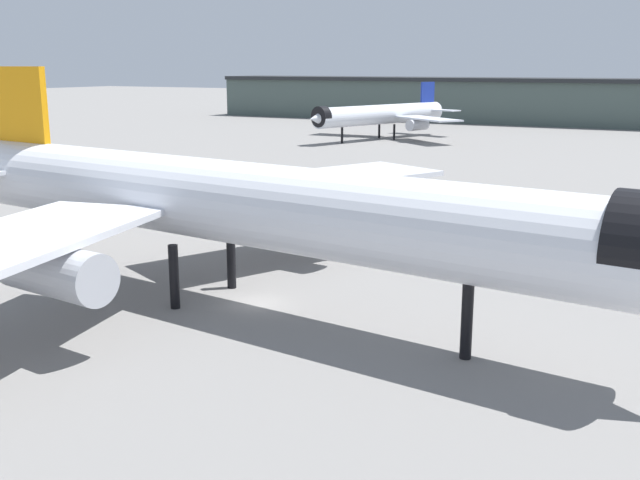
{
  "coord_description": "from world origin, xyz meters",
  "views": [
    {
      "loc": [
        30.22,
        -45.38,
        17.64
      ],
      "look_at": [
        6.45,
        -1.92,
        6.05
      ],
      "focal_mm": 42.0,
      "sensor_mm": 36.0,
      "label": 1
    }
  ],
  "objects_px": {
    "airliner_near_gate": "(226,203)",
    "airliner_far_taxiway": "(382,115)",
    "traffic_cone_near_nose": "(238,207)",
    "service_truck_front": "(456,206)"
  },
  "relations": [
    {
      "from": "airliner_near_gate",
      "to": "service_truck_front",
      "type": "relative_size",
      "value": 11.9
    },
    {
      "from": "service_truck_front",
      "to": "airliner_far_taxiway",
      "type": "bearing_deg",
      "value": -13.8
    },
    {
      "from": "airliner_near_gate",
      "to": "service_truck_front",
      "type": "xyz_separation_m",
      "value": [
        4.93,
        38.71,
        -6.14
      ]
    },
    {
      "from": "airliner_near_gate",
      "to": "traffic_cone_near_nose",
      "type": "height_order",
      "value": "airliner_near_gate"
    },
    {
      "from": "airliner_far_taxiway",
      "to": "traffic_cone_near_nose",
      "type": "distance_m",
      "value": 94.67
    },
    {
      "from": "airliner_near_gate",
      "to": "airliner_far_taxiway",
      "type": "height_order",
      "value": "airliner_near_gate"
    },
    {
      "from": "airliner_near_gate",
      "to": "service_truck_front",
      "type": "bearing_deg",
      "value": 88.69
    },
    {
      "from": "airliner_far_taxiway",
      "to": "service_truck_front",
      "type": "height_order",
      "value": "airliner_far_taxiway"
    },
    {
      "from": "service_truck_front",
      "to": "traffic_cone_near_nose",
      "type": "distance_m",
      "value": 26.99
    },
    {
      "from": "service_truck_front",
      "to": "traffic_cone_near_nose",
      "type": "bearing_deg",
      "value": 62.24
    }
  ]
}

